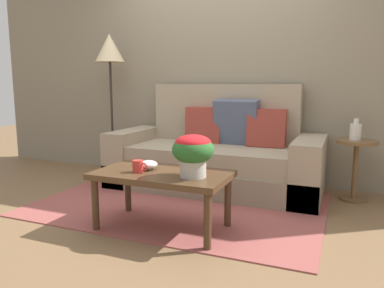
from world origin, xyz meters
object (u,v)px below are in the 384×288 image
(floor_lamp, at_px, (110,59))
(table_vase, at_px, (356,131))
(coffee_mug, at_px, (138,166))
(coffee_table, at_px, (162,179))
(snack_bowl, at_px, (148,165))
(potted_plant, at_px, (193,151))
(couch, at_px, (217,157))
(side_table, at_px, (356,159))

(floor_lamp, distance_m, table_vase, 2.85)
(coffee_mug, bearing_deg, coffee_table, 24.89)
(coffee_mug, xyz_separation_m, table_vase, (1.51, 1.44, 0.17))
(snack_bowl, bearing_deg, coffee_table, -13.73)
(coffee_mug, bearing_deg, potted_plant, 3.60)
(floor_lamp, bearing_deg, snack_bowl, -47.11)
(coffee_mug, bearing_deg, couch, 82.73)
(couch, distance_m, coffee_mug, 1.35)
(snack_bowl, distance_m, table_vase, 2.00)
(coffee_table, relative_size, side_table, 1.74)
(side_table, relative_size, coffee_mug, 4.69)
(couch, bearing_deg, coffee_mug, -97.27)
(table_vase, bearing_deg, potted_plant, -127.37)
(side_table, distance_m, coffee_mug, 2.10)
(table_vase, bearing_deg, couch, -175.58)
(couch, distance_m, coffee_table, 1.26)
(coffee_mug, height_order, table_vase, table_vase)
(potted_plant, distance_m, coffee_mug, 0.46)
(table_vase, bearing_deg, floor_lamp, 179.39)
(couch, height_order, coffee_table, couch)
(coffee_mug, relative_size, snack_bowl, 0.85)
(coffee_table, bearing_deg, coffee_mug, -155.11)
(floor_lamp, relative_size, table_vase, 8.33)
(side_table, relative_size, floor_lamp, 0.34)
(coffee_table, bearing_deg, potted_plant, -9.92)
(floor_lamp, xyz_separation_m, snack_bowl, (1.26, -1.36, -0.91))
(side_table, xyz_separation_m, potted_plant, (-1.10, -1.40, 0.24))
(potted_plant, bearing_deg, couch, 101.49)
(potted_plant, height_order, table_vase, table_vase)
(couch, height_order, table_vase, couch)
(couch, relative_size, coffee_mug, 17.65)
(potted_plant, xyz_separation_m, table_vase, (1.08, 1.41, 0.03))
(floor_lamp, distance_m, snack_bowl, 2.07)
(floor_lamp, height_order, coffee_mug, floor_lamp)
(side_table, relative_size, snack_bowl, 4.00)
(couch, height_order, floor_lamp, floor_lamp)
(couch, xyz_separation_m, coffee_table, (-0.01, -1.26, 0.06))
(coffee_table, height_order, coffee_mug, coffee_mug)
(potted_plant, bearing_deg, table_vase, 52.63)
(coffee_table, xyz_separation_m, potted_plant, (0.27, -0.05, 0.25))
(coffee_table, xyz_separation_m, side_table, (1.37, 1.35, 0.01))
(floor_lamp, relative_size, potted_plant, 5.55)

